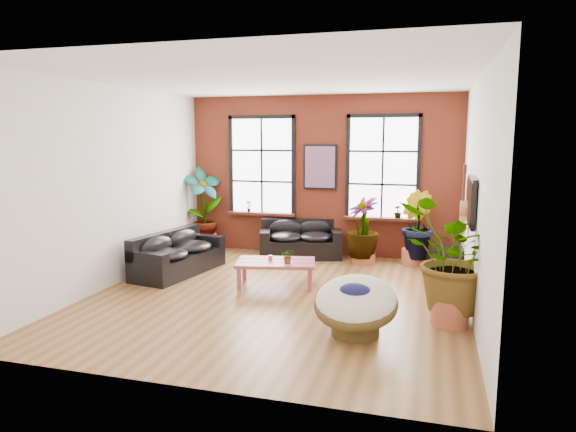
% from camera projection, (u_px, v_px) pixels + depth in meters
% --- Properties ---
extents(room, '(6.04, 6.54, 3.54)m').
position_uv_depth(room, '(280.00, 190.00, 8.34)').
color(room, brown).
rests_on(room, ground).
extents(sofa_back, '(1.91, 1.29, 0.80)m').
position_uv_depth(sofa_back, '(300.00, 240.00, 11.24)').
color(sofa_back, black).
rests_on(sofa_back, ground).
extents(sofa_left, '(1.16, 2.11, 0.79)m').
position_uv_depth(sofa_left, '(177.00, 255.00, 9.87)').
color(sofa_left, black).
rests_on(sofa_left, ground).
extents(coffee_table, '(1.50, 1.05, 0.53)m').
position_uv_depth(coffee_table, '(276.00, 264.00, 9.03)').
color(coffee_table, '#A0394D').
rests_on(coffee_table, ground).
extents(papasan_chair, '(1.15, 1.17, 0.83)m').
position_uv_depth(papasan_chair, '(356.00, 304.00, 6.76)').
color(papasan_chair, brown).
rests_on(papasan_chair, ground).
extents(poster, '(0.74, 0.06, 0.98)m').
position_uv_depth(poster, '(320.00, 167.00, 11.20)').
color(poster, black).
rests_on(poster, room).
extents(tv_wall_unit, '(0.13, 1.86, 1.20)m').
position_uv_depth(tv_wall_unit, '(468.00, 205.00, 8.01)').
color(tv_wall_unit, black).
rests_on(tv_wall_unit, room).
extents(media_box, '(0.79, 0.74, 0.52)m').
position_uv_depth(media_box, '(451.00, 261.00, 9.80)').
color(media_box, black).
rests_on(media_box, ground).
extents(pot_back_left, '(0.67, 0.67, 0.38)m').
position_uv_depth(pot_back_left, '(206.00, 242.00, 11.89)').
color(pot_back_left, '#BC5B3D').
rests_on(pot_back_left, ground).
extents(pot_back_right, '(0.48, 0.48, 0.34)m').
position_uv_depth(pot_back_right, '(413.00, 257.00, 10.51)').
color(pot_back_right, '#BC5B3D').
rests_on(pot_back_right, ground).
extents(pot_right_wall, '(0.57, 0.57, 0.38)m').
position_uv_depth(pot_right_wall, '(450.00, 312.00, 7.14)').
color(pot_right_wall, '#BC5B3D').
rests_on(pot_right_wall, ground).
extents(pot_mid, '(0.63, 0.63, 0.35)m').
position_uv_depth(pot_mid, '(364.00, 255.00, 10.65)').
color(pot_mid, '#BC5B3D').
rests_on(pot_mid, ground).
extents(floor_plant_back_left, '(1.11, 1.11, 1.78)m').
position_uv_depth(floor_plant_back_left, '(203.00, 206.00, 11.75)').
color(floor_plant_back_left, '#144B1C').
rests_on(floor_plant_back_left, ground).
extents(floor_plant_back_right, '(0.90, 0.96, 1.38)m').
position_uv_depth(floor_plant_back_right, '(416.00, 225.00, 10.41)').
color(floor_plant_back_right, '#144B1C').
rests_on(floor_plant_back_right, ground).
extents(floor_plant_right_wall, '(1.84, 1.86, 1.57)m').
position_uv_depth(floor_plant_right_wall, '(453.00, 259.00, 7.06)').
color(floor_plant_right_wall, '#144B1C').
rests_on(floor_plant_right_wall, ground).
extents(floor_plant_mid, '(0.99, 0.99, 1.25)m').
position_uv_depth(floor_plant_mid, '(362.00, 227.00, 10.53)').
color(floor_plant_mid, '#144B1C').
rests_on(floor_plant_mid, ground).
extents(table_plant, '(0.27, 0.25, 0.25)m').
position_uv_depth(table_plant, '(288.00, 256.00, 8.86)').
color(table_plant, '#144B1C').
rests_on(table_plant, coffee_table).
extents(sill_plant_left, '(0.17, 0.17, 0.27)m').
position_uv_depth(sill_plant_left, '(249.00, 206.00, 11.73)').
color(sill_plant_left, '#144B1C').
rests_on(sill_plant_left, room).
extents(sill_plant_right, '(0.19, 0.19, 0.27)m').
position_uv_depth(sill_plant_right, '(398.00, 212.00, 10.83)').
color(sill_plant_right, '#144B1C').
rests_on(sill_plant_right, room).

